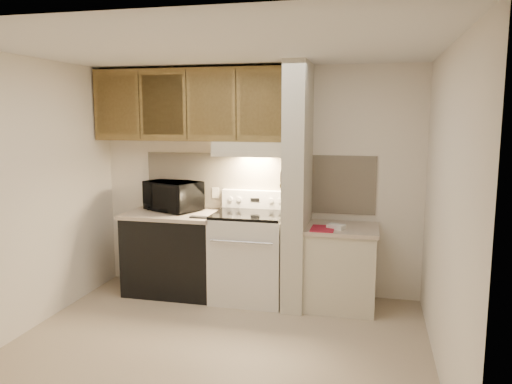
% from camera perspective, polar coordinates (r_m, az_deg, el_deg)
% --- Properties ---
extents(floor, '(3.60, 3.60, 0.00)m').
position_cam_1_polar(floor, '(4.53, -4.42, -17.09)').
color(floor, '#BBA78C').
rests_on(floor, ground).
extents(ceiling, '(3.60, 3.60, 0.00)m').
position_cam_1_polar(ceiling, '(4.11, -4.85, 16.07)').
color(ceiling, white).
rests_on(ceiling, wall_back).
extents(wall_back, '(3.60, 2.50, 0.02)m').
position_cam_1_polar(wall_back, '(5.57, 0.12, 1.29)').
color(wall_back, white).
rests_on(wall_back, floor).
extents(wall_left, '(0.02, 3.00, 2.50)m').
position_cam_1_polar(wall_left, '(5.00, -24.67, -0.38)').
color(wall_left, white).
rests_on(wall_left, floor).
extents(wall_right, '(0.02, 3.00, 2.50)m').
position_cam_1_polar(wall_right, '(3.98, 20.86, -2.30)').
color(wall_right, white).
rests_on(wall_right, floor).
extents(backsplash, '(2.60, 0.02, 0.63)m').
position_cam_1_polar(backsplash, '(5.56, 0.09, 1.13)').
color(backsplash, beige).
rests_on(backsplash, wall_back).
extents(range_body, '(0.76, 0.65, 0.92)m').
position_cam_1_polar(range_body, '(5.41, -0.72, -7.50)').
color(range_body, silver).
rests_on(range_body, floor).
extents(oven_window, '(0.50, 0.01, 0.30)m').
position_cam_1_polar(oven_window, '(5.10, -1.60, -8.04)').
color(oven_window, black).
rests_on(oven_window, range_body).
extents(oven_handle, '(0.65, 0.02, 0.02)m').
position_cam_1_polar(oven_handle, '(5.01, -1.72, -5.75)').
color(oven_handle, silver).
rests_on(oven_handle, range_body).
extents(cooktop, '(0.74, 0.64, 0.03)m').
position_cam_1_polar(cooktop, '(5.29, -0.73, -2.56)').
color(cooktop, black).
rests_on(cooktop, range_body).
extents(range_backguard, '(0.76, 0.08, 0.20)m').
position_cam_1_polar(range_backguard, '(5.55, -0.02, -0.83)').
color(range_backguard, silver).
rests_on(range_backguard, range_body).
extents(range_display, '(0.10, 0.01, 0.04)m').
position_cam_1_polar(range_display, '(5.51, -0.12, -0.90)').
color(range_display, black).
rests_on(range_display, range_backguard).
extents(range_knob_left_outer, '(0.05, 0.02, 0.05)m').
position_cam_1_polar(range_knob_left_outer, '(5.57, -2.93, -0.80)').
color(range_knob_left_outer, silver).
rests_on(range_knob_left_outer, range_backguard).
extents(range_knob_left_inner, '(0.05, 0.02, 0.05)m').
position_cam_1_polar(range_knob_left_inner, '(5.55, -1.94, -0.84)').
color(range_knob_left_inner, silver).
rests_on(range_knob_left_inner, range_backguard).
extents(range_knob_right_inner, '(0.05, 0.02, 0.05)m').
position_cam_1_polar(range_knob_right_inner, '(5.46, 1.71, -0.98)').
color(range_knob_right_inner, silver).
rests_on(range_knob_right_inner, range_backguard).
extents(range_knob_right_outer, '(0.05, 0.02, 0.05)m').
position_cam_1_polar(range_knob_right_outer, '(5.44, 2.74, -1.02)').
color(range_knob_right_outer, silver).
rests_on(range_knob_right_outer, range_backguard).
extents(dishwasher_front, '(1.00, 0.63, 0.87)m').
position_cam_1_polar(dishwasher_front, '(5.69, -9.39, -7.05)').
color(dishwasher_front, black).
rests_on(dishwasher_front, floor).
extents(left_countertop, '(1.04, 0.67, 0.04)m').
position_cam_1_polar(left_countertop, '(5.59, -9.51, -2.55)').
color(left_countertop, '#BFAC98').
rests_on(left_countertop, dishwasher_front).
extents(spoon_rest, '(0.23, 0.08, 0.02)m').
position_cam_1_polar(spoon_rest, '(5.26, -6.33, -2.89)').
color(spoon_rest, black).
rests_on(spoon_rest, left_countertop).
extents(teal_jar, '(0.10, 0.10, 0.10)m').
position_cam_1_polar(teal_jar, '(5.53, -9.17, -1.90)').
color(teal_jar, '#1E6459').
rests_on(teal_jar, left_countertop).
extents(outlet, '(0.08, 0.01, 0.12)m').
position_cam_1_polar(outlet, '(5.70, -4.64, -0.09)').
color(outlet, beige).
rests_on(outlet, backsplash).
extents(microwave, '(0.71, 0.61, 0.33)m').
position_cam_1_polar(microwave, '(5.70, -9.47, -0.43)').
color(microwave, black).
rests_on(microwave, left_countertop).
extents(partition_pillar, '(0.22, 0.70, 2.50)m').
position_cam_1_polar(partition_pillar, '(5.14, 4.77, 0.63)').
color(partition_pillar, beige).
rests_on(partition_pillar, floor).
extents(pillar_trim, '(0.01, 0.70, 0.04)m').
position_cam_1_polar(pillar_trim, '(5.15, 3.50, 1.22)').
color(pillar_trim, olive).
rests_on(pillar_trim, partition_pillar).
extents(knife_strip, '(0.02, 0.42, 0.04)m').
position_cam_1_polar(knife_strip, '(5.10, 3.34, 1.37)').
color(knife_strip, black).
rests_on(knife_strip, partition_pillar).
extents(knife_blade_a, '(0.01, 0.03, 0.16)m').
position_cam_1_polar(knife_blade_a, '(4.97, 2.90, 0.02)').
color(knife_blade_a, silver).
rests_on(knife_blade_a, knife_strip).
extents(knife_handle_a, '(0.02, 0.02, 0.10)m').
position_cam_1_polar(knife_handle_a, '(4.94, 2.90, 1.73)').
color(knife_handle_a, black).
rests_on(knife_handle_a, knife_strip).
extents(knife_blade_b, '(0.01, 0.04, 0.18)m').
position_cam_1_polar(knife_blade_b, '(5.04, 3.04, 0.02)').
color(knife_blade_b, silver).
rests_on(knife_blade_b, knife_strip).
extents(knife_handle_b, '(0.02, 0.02, 0.10)m').
position_cam_1_polar(knife_handle_b, '(5.01, 3.03, 1.81)').
color(knife_handle_b, black).
rests_on(knife_handle_b, knife_strip).
extents(knife_blade_c, '(0.01, 0.04, 0.20)m').
position_cam_1_polar(knife_blade_c, '(5.11, 3.18, 0.03)').
color(knife_blade_c, silver).
rests_on(knife_blade_c, knife_strip).
extents(knife_handle_c, '(0.02, 0.02, 0.10)m').
position_cam_1_polar(knife_handle_c, '(5.09, 3.21, 1.93)').
color(knife_handle_c, black).
rests_on(knife_handle_c, knife_strip).
extents(knife_blade_d, '(0.01, 0.04, 0.16)m').
position_cam_1_polar(knife_blade_d, '(5.19, 3.36, 0.40)').
color(knife_blade_d, silver).
rests_on(knife_blade_d, knife_strip).
extents(knife_handle_d, '(0.02, 0.02, 0.10)m').
position_cam_1_polar(knife_handle_d, '(5.18, 3.39, 2.05)').
color(knife_handle_d, black).
rests_on(knife_handle_d, knife_strip).
extents(knife_blade_e, '(0.01, 0.04, 0.18)m').
position_cam_1_polar(knife_blade_e, '(5.26, 3.48, 0.39)').
color(knife_blade_e, silver).
rests_on(knife_blade_e, knife_strip).
extents(knife_handle_e, '(0.02, 0.02, 0.10)m').
position_cam_1_polar(knife_handle_e, '(5.24, 3.51, 2.12)').
color(knife_handle_e, black).
rests_on(knife_handle_e, knife_strip).
extents(oven_mitt, '(0.03, 0.10, 0.24)m').
position_cam_1_polar(oven_mitt, '(5.33, 3.63, 0.18)').
color(oven_mitt, gray).
rests_on(oven_mitt, partition_pillar).
extents(right_cab_base, '(0.70, 0.60, 0.81)m').
position_cam_1_polar(right_cab_base, '(5.28, 9.66, -8.67)').
color(right_cab_base, beige).
rests_on(right_cab_base, floor).
extents(right_countertop, '(0.74, 0.64, 0.04)m').
position_cam_1_polar(right_countertop, '(5.17, 9.78, -4.16)').
color(right_countertop, '#BFAC98').
rests_on(right_countertop, right_cab_base).
extents(red_folder, '(0.23, 0.31, 0.01)m').
position_cam_1_polar(red_folder, '(5.03, 7.62, -4.18)').
color(red_folder, maroon).
rests_on(red_folder, right_countertop).
extents(white_box, '(0.20, 0.17, 0.04)m').
position_cam_1_polar(white_box, '(5.06, 9.15, -3.93)').
color(white_box, white).
rests_on(white_box, right_countertop).
extents(range_hood, '(0.78, 0.44, 0.15)m').
position_cam_1_polar(range_hood, '(5.32, -0.42, 5.00)').
color(range_hood, beige).
rests_on(range_hood, upper_cabinets).
extents(hood_lip, '(0.78, 0.04, 0.06)m').
position_cam_1_polar(hood_lip, '(5.12, -0.98, 4.35)').
color(hood_lip, beige).
rests_on(hood_lip, range_hood).
extents(upper_cabinets, '(2.18, 0.33, 0.77)m').
position_cam_1_polar(upper_cabinets, '(5.56, -7.34, 9.83)').
color(upper_cabinets, olive).
rests_on(upper_cabinets, wall_back).
extents(cab_door_a, '(0.46, 0.01, 0.63)m').
position_cam_1_polar(cab_door_a, '(5.76, -15.66, 9.54)').
color(cab_door_a, olive).
rests_on(cab_door_a, upper_cabinets).
extents(cab_gap_a, '(0.01, 0.01, 0.73)m').
position_cam_1_polar(cab_gap_a, '(5.63, -13.20, 9.66)').
color(cab_gap_a, black).
rests_on(cab_gap_a, upper_cabinets).
extents(cab_door_b, '(0.46, 0.01, 0.63)m').
position_cam_1_polar(cab_door_b, '(5.51, -10.62, 9.76)').
color(cab_door_b, olive).
rests_on(cab_door_b, upper_cabinets).
extents(cab_gap_b, '(0.01, 0.01, 0.73)m').
position_cam_1_polar(cab_gap_b, '(5.41, -7.95, 9.85)').
color(cab_gap_b, black).
rests_on(cab_gap_b, upper_cabinets).
extents(cab_door_c, '(0.46, 0.01, 0.63)m').
position_cam_1_polar(cab_door_c, '(5.32, -5.17, 9.92)').
color(cab_door_c, olive).
rests_on(cab_door_c, upper_cabinets).
extents(cab_gap_c, '(0.01, 0.01, 0.73)m').
position_cam_1_polar(cab_gap_c, '(5.24, -2.30, 9.97)').
color(cab_gap_c, black).
rests_on(cab_gap_c, upper_cabinets).
extents(cab_door_d, '(0.46, 0.01, 0.63)m').
position_cam_1_polar(cab_door_d, '(5.17, 0.66, 9.99)').
color(cab_door_d, olive).
rests_on(cab_door_d, upper_cabinets).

